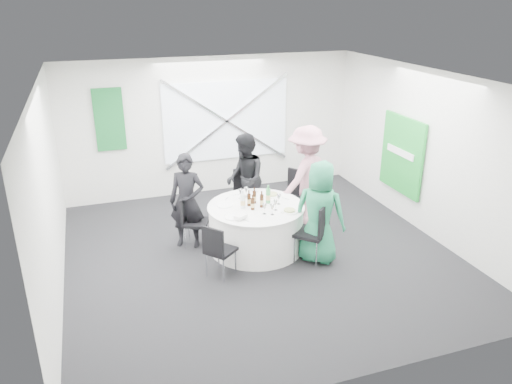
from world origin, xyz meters
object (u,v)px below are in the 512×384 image
object	(u,v)px
person_man_back	(245,179)
clear_water_bottle	(243,201)
person_woman_pink	(306,177)
green_water_bottle	(268,196)
chair_front_left	(218,248)
person_man_back_left	(187,201)
chair_back_right	(295,193)
chair_front_right	(316,229)
person_woman_green	(320,212)
banquet_table	(256,227)
chair_back	(245,190)
chair_back_left	(191,218)

from	to	relation	value
person_man_back	clear_water_bottle	distance (m)	1.13
person_woman_pink	green_water_bottle	bearing A→B (deg)	3.03
chair_front_left	person_man_back_left	xyz separation A→B (m)	(-0.20, 1.16, 0.30)
person_man_back_left	person_man_back	bearing A→B (deg)	51.22
chair_back_right	person_man_back	bearing A→B (deg)	-147.03
chair_back_right	person_man_back	distance (m)	0.93
chair_front_right	person_woman_green	world-z (taller)	person_woman_green
chair_back_right	clear_water_bottle	xyz separation A→B (m)	(-1.21, -0.75, 0.29)
banquet_table	chair_back	xyz separation A→B (m)	(0.21, 1.24, 0.16)
chair_back	clear_water_bottle	size ratio (longest dim) A/B	3.17
chair_front_left	clear_water_bottle	bearing A→B (deg)	-81.43
banquet_table	chair_back_right	distance (m)	1.25
person_man_back	person_woman_green	world-z (taller)	person_man_back
chair_back_left	banquet_table	bearing A→B (deg)	-90.00
person_man_back	person_woman_pink	bearing A→B (deg)	73.83
chair_back	person_man_back	xyz separation A→B (m)	(-0.05, -0.19, 0.29)
chair_back_right	green_water_bottle	size ratio (longest dim) A/B	3.21
chair_back_left	chair_back_right	bearing A→B (deg)	-57.14
banquet_table	person_man_back	size ratio (longest dim) A/B	0.94
chair_front_right	person_woman_green	size ratio (longest dim) A/B	0.61
person_man_back	green_water_bottle	world-z (taller)	person_man_back
chair_back	person_woman_green	size ratio (longest dim) A/B	0.57
person_woman_green	clear_water_bottle	bearing A→B (deg)	7.11
chair_back	clear_water_bottle	world-z (taller)	clear_water_bottle
chair_back	chair_front_left	xyz separation A→B (m)	(-1.03, -1.92, -0.05)
clear_water_bottle	person_man_back_left	bearing A→B (deg)	148.32
person_woman_pink	green_water_bottle	world-z (taller)	person_woman_pink
person_man_back_left	green_water_bottle	distance (m)	1.32
chair_back	chair_back_right	distance (m)	0.93
banquet_table	person_man_back_left	distance (m)	1.20
person_man_back	chair_back_right	bearing A→B (deg)	78.11
chair_back	chair_front_right	xyz separation A→B (m)	(0.51, -1.97, 0.04)
banquet_table	chair_back_left	bearing A→B (deg)	155.97
person_woman_green	green_water_bottle	xyz separation A→B (m)	(-0.57, 0.73, 0.07)
chair_front_right	green_water_bottle	distance (m)	0.98
person_man_back_left	person_woman_green	distance (m)	2.15
chair_back_right	chair_front_right	size ratio (longest dim) A/B	1.00
banquet_table	person_man_back_left	bearing A→B (deg)	154.67
chair_back	chair_back_left	distance (m)	1.43
chair_back	chair_front_right	size ratio (longest dim) A/B	0.94
chair_back_left	person_woman_green	xyz separation A→B (m)	(1.78, -1.11, 0.30)
chair_back_left	green_water_bottle	xyz separation A→B (m)	(1.21, -0.38, 0.37)
green_water_bottle	person_man_back_left	bearing A→B (deg)	161.05
chair_front_right	green_water_bottle	xyz separation A→B (m)	(-0.49, 0.79, 0.30)
chair_back	person_woman_green	xyz separation A→B (m)	(0.59, -1.91, 0.27)
chair_back_left	clear_water_bottle	xyz separation A→B (m)	(0.76, -0.45, 0.36)
banquet_table	chair_front_left	bearing A→B (deg)	-140.45
chair_back_left	chair_front_right	world-z (taller)	chair_front_right
person_woman_green	person_man_back	bearing A→B (deg)	-29.29
person_woman_pink	banquet_table	bearing A→B (deg)	0.00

